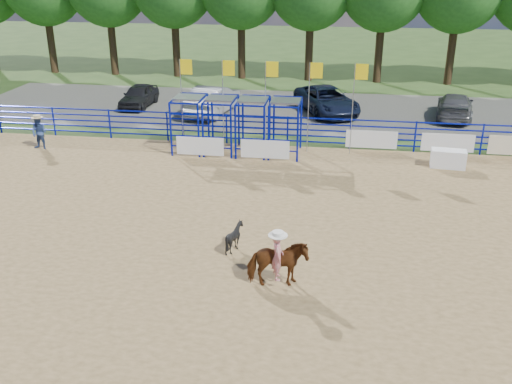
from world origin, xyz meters
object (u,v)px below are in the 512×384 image
Objects in this scene: calf at (235,237)px; car_d at (455,106)px; car_c at (327,100)px; horse_and_rider at (277,260)px; spectator_cowboy at (39,132)px; announcer_table at (448,159)px; car_a at (139,96)px; car_b at (213,100)px.

car_d reaches higher than calf.
car_c is (2.28, 17.36, 0.29)m from calf.
spectator_cowboy is at bearing 140.15° from horse_and_rider.
announcer_table is at bearing 0.66° from spectator_cowboy.
calf is (-1.57, 1.92, -0.39)m from horse_and_rider.
horse_and_rider is 0.61× the size of car_a.
car_d is (1.67, 8.57, 0.28)m from announcer_table.
calf is (-7.86, -8.80, 0.05)m from announcer_table.
horse_and_rider is 0.48× the size of car_b.
car_a is 0.78× the size of car_b.
car_b reaches higher than car_d.
horse_and_rider is at bearing 117.72° from car_b.
car_a is 0.72× the size of car_c.
car_a is at bearing -0.46° from calf.
horse_and_rider reaches higher than car_d.
spectator_cowboy reaches higher than calf.
spectator_cowboy is 0.42× the size of car_a.
spectator_cowboy is at bearing 23.76° from calf.
car_c is (13.30, 8.78, -0.09)m from spectator_cowboy.
car_d is (18.65, 0.12, 0.02)m from car_a.
calf is at bearing -121.80° from car_c.
car_a is 18.65m from car_d.
spectator_cowboy is (-11.02, 8.59, 0.38)m from calf.
announcer_table is 12.44m from horse_and_rider.
car_c reaches higher than car_d.
car_d is (9.54, 17.38, 0.23)m from calf.
calf is at bearing 70.98° from car_d.
car_b is at bearing -11.49° from car_a.
car_a is at bearing 77.64° from spectator_cowboy.
spectator_cowboy reaches higher than car_d.
calf is 0.16× the size of car_c.
announcer_table is 0.31× the size of car_d.
announcer_table is at bearing -81.20° from car_c.
car_c is at bearing -159.99° from car_b.
horse_and_rider is at bearing -116.43° from car_c.
car_b is 6.65m from car_c.
horse_and_rider reaches higher than spectator_cowboy.
calf is at bearing -131.77° from announcer_table.
horse_and_rider is at bearing -39.85° from spectator_cowboy.
car_b is (6.75, 7.61, -0.01)m from spectator_cowboy.
announcer_table is 1.66× the size of calf.
car_c is (11.39, 0.10, 0.09)m from car_a.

